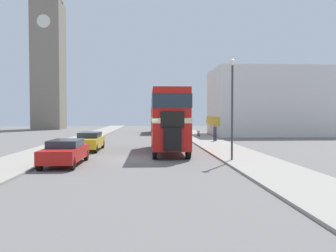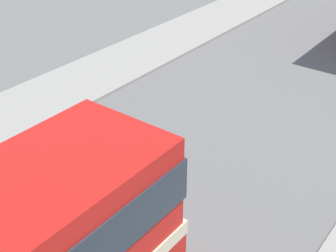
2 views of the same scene
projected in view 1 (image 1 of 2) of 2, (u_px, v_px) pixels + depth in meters
The scene contains 12 objects.
ground_plane at pixel (137, 159), 20.46m from camera, with size 120.00×120.00×0.00m, color slate.
sidewalk_right at pixel (244, 157), 20.85m from camera, with size 3.50×120.00×0.12m.
sidewalk_left at pixel (27, 159), 20.06m from camera, with size 3.50×120.00×0.12m.
double_decker_bus at pixel (168, 116), 23.95m from camera, with size 2.39×9.31×4.45m.
bus_distant at pixel (160, 116), 49.35m from camera, with size 2.57×9.64×4.30m.
car_parked_near at pixel (65, 152), 17.97m from camera, with size 1.80×4.44×1.37m.
car_parked_mid at pixel (90, 141), 25.21m from camera, with size 1.71×4.51×1.41m.
pedestrian_walking at pixel (215, 132), 32.76m from camera, with size 0.33×0.33×1.64m.
bicycle_on_pavement at pixel (198, 134), 39.63m from camera, with size 0.05×1.76×0.78m.
street_lamp at pixel (232, 94), 19.01m from camera, with size 0.36×0.36×5.86m.
church_tower at pixel (48, 40), 62.30m from camera, with size 5.62×5.62×33.49m.
shop_building_block at pixel (276, 102), 44.23m from camera, with size 17.39×9.18×8.85m.
Camera 1 is at (0.72, -20.45, 2.75)m, focal length 35.00 mm.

